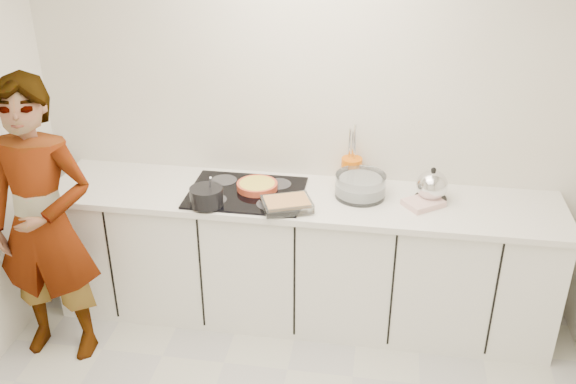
% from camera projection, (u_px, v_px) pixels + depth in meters
% --- Properties ---
extents(wall_back, '(3.60, 0.00, 2.60)m').
position_uv_depth(wall_back, '(309.00, 120.00, 4.13)').
color(wall_back, white).
rests_on(wall_back, ground).
extents(base_cabinets, '(3.20, 0.58, 0.87)m').
position_uv_depth(base_cabinets, '(301.00, 260.00, 4.24)').
color(base_cabinets, white).
rests_on(base_cabinets, floor).
extents(countertop, '(3.24, 0.64, 0.04)m').
position_uv_depth(countertop, '(302.00, 199.00, 4.03)').
color(countertop, white).
rests_on(countertop, base_cabinets).
extents(hob, '(0.72, 0.54, 0.01)m').
position_uv_depth(hob, '(246.00, 193.00, 4.05)').
color(hob, black).
rests_on(hob, countertop).
extents(tart_dish, '(0.34, 0.34, 0.04)m').
position_uv_depth(tart_dish, '(257.00, 186.00, 4.07)').
color(tart_dish, '#CB492C').
rests_on(tart_dish, hob).
extents(saucepan, '(0.24, 0.24, 0.19)m').
position_uv_depth(saucepan, '(206.00, 196.00, 3.87)').
color(saucepan, black).
rests_on(saucepan, hob).
extents(baking_dish, '(0.35, 0.30, 0.06)m').
position_uv_depth(baking_dish, '(287.00, 204.00, 3.84)').
color(baking_dish, silver).
rests_on(baking_dish, hob).
extents(mixing_bowl, '(0.41, 0.41, 0.15)m').
position_uv_depth(mixing_bowl, '(360.00, 186.00, 3.99)').
color(mixing_bowl, silver).
rests_on(mixing_bowl, countertop).
extents(tea_towel, '(0.28, 0.27, 0.04)m').
position_uv_depth(tea_towel, '(423.00, 203.00, 3.90)').
color(tea_towel, white).
rests_on(tea_towel, countertop).
extents(kettle, '(0.24, 0.24, 0.23)m').
position_uv_depth(kettle, '(432.00, 187.00, 3.93)').
color(kettle, black).
rests_on(kettle, countertop).
extents(utensil_crock, '(0.14, 0.14, 0.17)m').
position_uv_depth(utensil_crock, '(351.00, 170.00, 4.17)').
color(utensil_crock, orange).
rests_on(utensil_crock, countertop).
extents(cook, '(0.66, 0.45, 1.79)m').
position_uv_depth(cook, '(43.00, 225.00, 3.73)').
color(cook, white).
rests_on(cook, floor).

